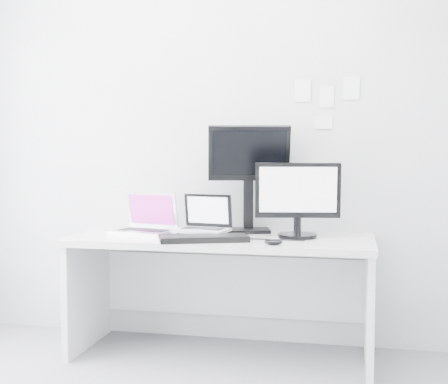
% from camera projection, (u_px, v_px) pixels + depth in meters
% --- Properties ---
extents(back_wall, '(3.60, 0.00, 3.60)m').
position_uv_depth(back_wall, '(233.00, 134.00, 3.97)').
color(back_wall, silver).
rests_on(back_wall, ground).
extents(desk, '(1.80, 0.70, 0.73)m').
position_uv_depth(desk, '(221.00, 297.00, 3.70)').
color(desk, silver).
rests_on(desk, ground).
extents(macbook, '(0.41, 0.34, 0.27)m').
position_uv_depth(macbook, '(143.00, 212.00, 3.78)').
color(macbook, '#A9A9AE').
rests_on(macbook, desk).
extents(speaker, '(0.09, 0.09, 0.16)m').
position_uv_depth(speaker, '(211.00, 220.00, 3.87)').
color(speaker, black).
rests_on(speaker, desk).
extents(dell_laptop, '(0.34, 0.29, 0.26)m').
position_uv_depth(dell_laptop, '(202.00, 215.00, 3.69)').
color(dell_laptop, silver).
rests_on(dell_laptop, desk).
extents(rear_monitor, '(0.54, 0.30, 0.69)m').
position_uv_depth(rear_monitor, '(249.00, 178.00, 3.84)').
color(rear_monitor, black).
rests_on(rear_monitor, desk).
extents(samsung_monitor, '(0.53, 0.31, 0.46)m').
position_uv_depth(samsung_monitor, '(298.00, 199.00, 3.62)').
color(samsung_monitor, black).
rests_on(samsung_monitor, desk).
extents(keyboard, '(0.53, 0.34, 0.03)m').
position_uv_depth(keyboard, '(204.00, 238.00, 3.49)').
color(keyboard, black).
rests_on(keyboard, desk).
extents(mouse, '(0.10, 0.07, 0.03)m').
position_uv_depth(mouse, '(273.00, 242.00, 3.35)').
color(mouse, black).
rests_on(mouse, desk).
extents(wall_note_0, '(0.10, 0.00, 0.14)m').
position_uv_depth(wall_note_0, '(303.00, 91.00, 3.86)').
color(wall_note_0, white).
rests_on(wall_note_0, back_wall).
extents(wall_note_1, '(0.09, 0.00, 0.13)m').
position_uv_depth(wall_note_1, '(327.00, 97.00, 3.83)').
color(wall_note_1, white).
rests_on(wall_note_1, back_wall).
extents(wall_note_2, '(0.10, 0.00, 0.14)m').
position_uv_depth(wall_note_2, '(351.00, 88.00, 3.79)').
color(wall_note_2, white).
rests_on(wall_note_2, back_wall).
extents(wall_note_3, '(0.11, 0.00, 0.08)m').
position_uv_depth(wall_note_3, '(323.00, 123.00, 3.84)').
color(wall_note_3, white).
rests_on(wall_note_3, back_wall).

